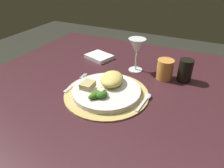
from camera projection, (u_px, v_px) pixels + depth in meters
dining_table at (130, 114)px, 0.91m from camera, size 1.35×1.07×0.72m
placemat at (106, 94)px, 0.80m from camera, size 0.33×0.33×0.01m
dinner_plate at (106, 91)px, 0.80m from camera, size 0.27×0.27×0.02m
pasta_serving at (112, 79)px, 0.82m from camera, size 0.12×0.14×0.04m
salad_greens at (100, 94)px, 0.74m from camera, size 0.07×0.08×0.03m
bread_piece at (88, 85)px, 0.79m from camera, size 0.05×0.06×0.02m
fork at (75, 83)px, 0.86m from camera, size 0.02×0.17×0.00m
spoon at (146, 99)px, 0.76m from camera, size 0.02×0.13×0.01m
napkin at (99, 57)px, 1.10m from camera, size 0.15×0.14×0.02m
wine_glass at (137, 48)px, 0.92m from camera, size 0.08×0.08×0.16m
amber_tumbler at (165, 69)px, 0.89m from camera, size 0.07×0.07×0.09m
dark_tumbler at (185, 70)px, 0.87m from camera, size 0.06×0.06×0.10m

